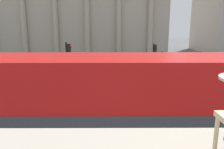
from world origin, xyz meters
TOP-DOWN VIEW (x-y plane):
  - double_decker_bus at (0.78, 4.38)m, footprint 11.47×2.72m
  - traffic_light_near at (-2.79, 11.11)m, footprint 0.42×0.24m
  - traffic_light_mid at (3.83, 17.05)m, footprint 0.42×0.24m
  - car_navy at (8.64, 18.55)m, footprint 4.20×1.93m
  - pedestrian_blue at (7.63, 30.15)m, footprint 0.32×0.32m

SIDE VIEW (x-z plane):
  - car_navy at x=8.64m, z-range 0.02..1.37m
  - pedestrian_blue at x=7.63m, z-range 0.13..1.83m
  - double_decker_bus at x=0.78m, z-range 0.24..4.31m
  - traffic_light_mid at x=3.83m, z-range 0.56..4.15m
  - traffic_light_near at x=-2.79m, z-range 0.61..4.70m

